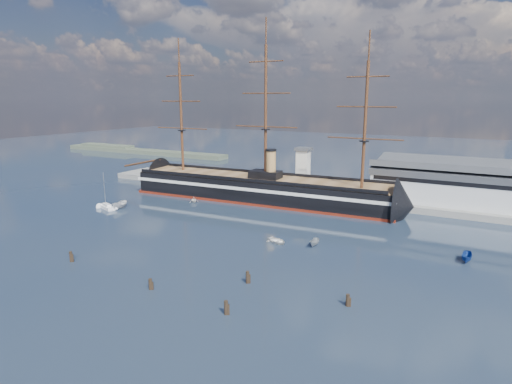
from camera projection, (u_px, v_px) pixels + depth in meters
The scene contains 17 objects.
ground at pixel (249, 217), 123.14m from camera, with size 600.00×600.00×0.00m, color #1B2A40.
quay at pixel (324, 196), 149.33m from camera, with size 180.00×18.00×2.00m, color slate.
warehouse at pixel (481, 185), 128.60m from camera, with size 63.00×21.00×11.60m.
quay_tower at pixel (303, 168), 147.92m from camera, with size 5.00×5.00×15.00m.
shoreline at pixel (131, 150), 269.35m from camera, with size 120.00×10.00×4.00m.
warship at pixel (255, 188), 143.49m from camera, with size 113.26×20.61×53.94m.
sailboat at pixel (107, 207), 132.48m from camera, with size 7.43×4.42×11.43m.
motorboat_a at pixel (120, 209), 132.56m from camera, with size 7.16×2.62×2.86m, color silver.
motorboat_c at pixel (314, 246), 99.30m from camera, with size 5.00×1.83×2.00m, color gray.
motorboat_d at pixel (194, 202), 140.69m from camera, with size 5.52×2.39×2.03m, color silver.
motorboat_e at pixel (277, 243), 101.55m from camera, with size 3.27×1.31×1.52m, color white.
motorboat_f at pixel (466, 262), 89.63m from camera, with size 6.01×2.20×2.40m, color navy.
piling_near_left at pixel (71, 262), 89.82m from camera, with size 0.64×0.64×3.00m, color black.
piling_near_mid at pixel (151, 289), 76.82m from camera, with size 0.64×0.64×2.75m, color black.
piling_near_right at pixel (248, 283), 79.47m from camera, with size 0.64×0.64×3.06m, color black.
piling_far_right at pixel (347, 306), 70.70m from camera, with size 0.64×0.64×2.80m, color black.
piling_extra at pixel (226, 314), 67.95m from camera, with size 0.64×0.64×3.08m, color black.
Camera 1 is at (58.65, -63.18, 33.70)m, focal length 30.00 mm.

